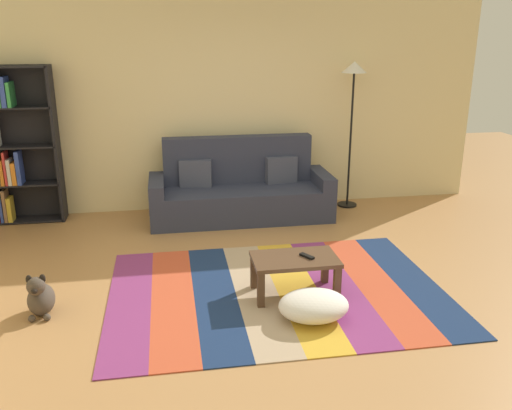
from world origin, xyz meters
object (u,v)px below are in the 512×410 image
coffee_table (295,264)px  standing_lamp (353,87)px  tv_remote (307,256)px  bookshelf (10,146)px  dog (40,297)px  pouf (314,305)px  couch (240,191)px

coffee_table → standing_lamp: bearing=61.5°
standing_lamp → tv_remote: (-1.21, -2.44, -1.22)m
bookshelf → dog: bearing=-73.1°
bookshelf → pouf: bookshelf is taller
couch → pouf: bearing=-85.0°
pouf → standing_lamp: size_ratio=0.31×
bookshelf → standing_lamp: standing_lamp is taller
standing_lamp → tv_remote: standing_lamp is taller
couch → coffee_table: couch is taller
coffee_table → bookshelf: bearing=139.6°
couch → tv_remote: bearing=-82.6°
couch → standing_lamp: 1.97m
bookshelf → pouf: size_ratio=3.25×
standing_lamp → tv_remote: bearing=-116.5°
pouf → coffee_table: bearing=96.8°
couch → bookshelf: size_ratio=1.19×
couch → dog: size_ratio=5.69×
bookshelf → standing_lamp: bearing=-1.0°
couch → pouf: size_ratio=3.86×
dog → standing_lamp: size_ratio=0.21×
couch → pouf: couch is taller
bookshelf → tv_remote: size_ratio=12.67×
coffee_table → pouf: size_ratio=1.30×
couch → dog: 2.99m
tv_remote → pouf: bearing=-128.0°
couch → coffee_table: (0.18, -2.22, -0.04)m
dog → tv_remote: dog is taller
pouf → tv_remote: 0.51m
pouf → dog: (-2.23, 0.45, 0.03)m
pouf → tv_remote: tv_remote is taller
bookshelf → standing_lamp: 4.31m
standing_lamp → couch: bearing=-172.1°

